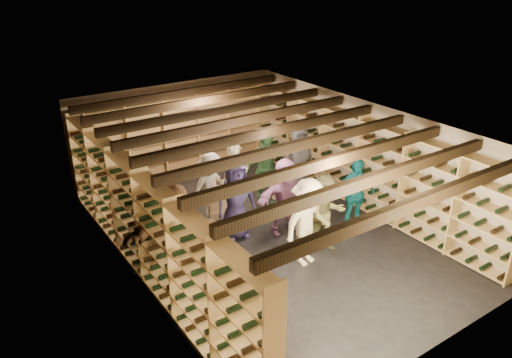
{
  "coord_description": "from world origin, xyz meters",
  "views": [
    {
      "loc": [
        -5.18,
        -7.22,
        5.32
      ],
      "look_at": [
        -0.12,
        0.2,
        1.25
      ],
      "focal_mm": 35.0,
      "sensor_mm": 36.0,
      "label": 1
    }
  ],
  "objects_px": {
    "crate_stack_right": "(232,188)",
    "person_2": "(326,215)",
    "person_11": "(285,196)",
    "crate_loose": "(281,192)",
    "person_0": "(158,222)",
    "person_3": "(308,223)",
    "person_5": "(176,235)",
    "person_10": "(265,170)",
    "crate_stack_left": "(219,202)",
    "person_7": "(236,180)",
    "person_6": "(236,199)",
    "person_4": "(355,195)",
    "person_9": "(211,187)",
    "person_12": "(298,160)"
  },
  "relations": [
    {
      "from": "person_5",
      "to": "person_3",
      "type": "bearing_deg",
      "value": 4.67
    },
    {
      "from": "person_3",
      "to": "person_2",
      "type": "bearing_deg",
      "value": 0.81
    },
    {
      "from": "crate_loose",
      "to": "person_9",
      "type": "distance_m",
      "value": 2.06
    },
    {
      "from": "person_9",
      "to": "person_6",
      "type": "bearing_deg",
      "value": -98.59
    },
    {
      "from": "person_3",
      "to": "person_11",
      "type": "height_order",
      "value": "person_3"
    },
    {
      "from": "crate_stack_right",
      "to": "person_6",
      "type": "relative_size",
      "value": 0.35
    },
    {
      "from": "person_0",
      "to": "person_9",
      "type": "height_order",
      "value": "person_0"
    },
    {
      "from": "person_9",
      "to": "person_11",
      "type": "relative_size",
      "value": 0.94
    },
    {
      "from": "person_9",
      "to": "person_10",
      "type": "distance_m",
      "value": 1.3
    },
    {
      "from": "person_5",
      "to": "person_9",
      "type": "distance_m",
      "value": 2.34
    },
    {
      "from": "person_6",
      "to": "person_11",
      "type": "relative_size",
      "value": 1.04
    },
    {
      "from": "crate_loose",
      "to": "person_2",
      "type": "bearing_deg",
      "value": -107.72
    },
    {
      "from": "person_4",
      "to": "person_11",
      "type": "bearing_deg",
      "value": 166.33
    },
    {
      "from": "crate_stack_right",
      "to": "person_7",
      "type": "height_order",
      "value": "person_7"
    },
    {
      "from": "person_7",
      "to": "person_11",
      "type": "relative_size",
      "value": 1.04
    },
    {
      "from": "person_2",
      "to": "person_10",
      "type": "relative_size",
      "value": 0.87
    },
    {
      "from": "crate_loose",
      "to": "person_4",
      "type": "bearing_deg",
      "value": -81.78
    },
    {
      "from": "person_0",
      "to": "person_7",
      "type": "xyz_separation_m",
      "value": [
        2.17,
        0.81,
        -0.03
      ]
    },
    {
      "from": "crate_stack_right",
      "to": "crate_loose",
      "type": "relative_size",
      "value": 1.17
    },
    {
      "from": "person_7",
      "to": "person_10",
      "type": "height_order",
      "value": "person_10"
    },
    {
      "from": "crate_stack_left",
      "to": "person_10",
      "type": "xyz_separation_m",
      "value": [
        1.08,
        -0.23,
        0.59
      ]
    },
    {
      "from": "crate_loose",
      "to": "person_5",
      "type": "height_order",
      "value": "person_5"
    },
    {
      "from": "crate_stack_right",
      "to": "person_10",
      "type": "xyz_separation_m",
      "value": [
        0.28,
        -0.97,
        0.76
      ]
    },
    {
      "from": "person_9",
      "to": "person_4",
      "type": "bearing_deg",
      "value": -53.36
    },
    {
      "from": "person_12",
      "to": "crate_stack_right",
      "type": "bearing_deg",
      "value": 163.69
    },
    {
      "from": "person_4",
      "to": "person_6",
      "type": "distance_m",
      "value": 2.46
    },
    {
      "from": "crate_stack_left",
      "to": "person_0",
      "type": "relative_size",
      "value": 0.39
    },
    {
      "from": "person_7",
      "to": "person_12",
      "type": "bearing_deg",
      "value": 16.27
    },
    {
      "from": "person_4",
      "to": "person_10",
      "type": "xyz_separation_m",
      "value": [
        -0.96,
        1.82,
        0.14
      ]
    },
    {
      "from": "person_3",
      "to": "person_11",
      "type": "relative_size",
      "value": 1.05
    },
    {
      "from": "crate_loose",
      "to": "person_0",
      "type": "relative_size",
      "value": 0.29
    },
    {
      "from": "person_12",
      "to": "person_11",
      "type": "bearing_deg",
      "value": -124.96
    },
    {
      "from": "person_5",
      "to": "person_7",
      "type": "distance_m",
      "value": 2.67
    },
    {
      "from": "crate_stack_right",
      "to": "person_2",
      "type": "xyz_separation_m",
      "value": [
        0.15,
        -3.14,
        0.64
      ]
    },
    {
      "from": "person_10",
      "to": "person_5",
      "type": "bearing_deg",
      "value": -150.98
    },
    {
      "from": "person_2",
      "to": "person_5",
      "type": "distance_m",
      "value": 2.87
    },
    {
      "from": "person_6",
      "to": "person_10",
      "type": "height_order",
      "value": "person_10"
    },
    {
      "from": "crate_stack_left",
      "to": "person_11",
      "type": "bearing_deg",
      "value": -59.79
    },
    {
      "from": "crate_loose",
      "to": "person_12",
      "type": "bearing_deg",
      "value": -7.22
    },
    {
      "from": "crate_stack_left",
      "to": "person_5",
      "type": "bearing_deg",
      "value": -136.85
    },
    {
      "from": "person_6",
      "to": "crate_stack_left",
      "type": "bearing_deg",
      "value": 89.1
    },
    {
      "from": "person_11",
      "to": "crate_loose",
      "type": "bearing_deg",
      "value": 58.33
    },
    {
      "from": "crate_loose",
      "to": "person_10",
      "type": "relative_size",
      "value": 0.27
    },
    {
      "from": "person_3",
      "to": "person_5",
      "type": "xyz_separation_m",
      "value": [
        -2.24,
        0.78,
        0.1
      ]
    },
    {
      "from": "person_3",
      "to": "person_7",
      "type": "relative_size",
      "value": 1.01
    },
    {
      "from": "crate_stack_right",
      "to": "person_10",
      "type": "distance_m",
      "value": 1.26
    },
    {
      "from": "crate_stack_right",
      "to": "person_9",
      "type": "bearing_deg",
      "value": -141.91
    },
    {
      "from": "person_6",
      "to": "person_11",
      "type": "height_order",
      "value": "person_6"
    },
    {
      "from": "person_3",
      "to": "person_6",
      "type": "distance_m",
      "value": 1.66
    },
    {
      "from": "person_11",
      "to": "crate_stack_right",
      "type": "bearing_deg",
      "value": 92.12
    }
  ]
}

